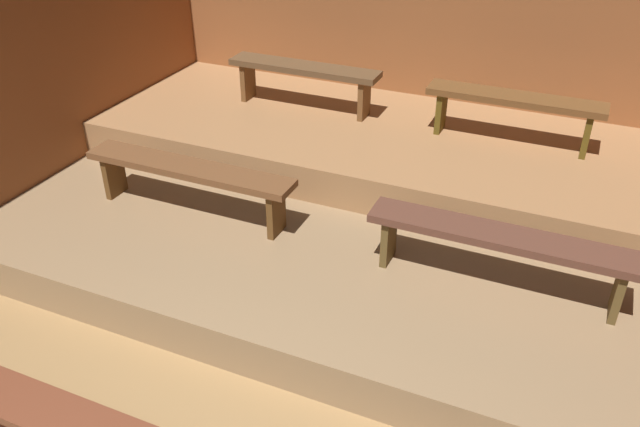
{
  "coord_description": "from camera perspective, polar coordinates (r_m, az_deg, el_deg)",
  "views": [
    {
      "loc": [
        1.48,
        -0.78,
        2.95
      ],
      "look_at": [
        -0.12,
        2.88,
        0.51
      ],
      "focal_mm": 36.31,
      "sensor_mm": 36.0,
      "label": 1
    }
  ],
  "objects": [
    {
      "name": "ground",
      "position": [
        4.74,
        -0.13,
        -7.69
      ],
      "size": [
        6.08,
        5.97,
        0.08
      ],
      "primitive_type": "cube",
      "color": "olive"
    },
    {
      "name": "wall_back",
      "position": [
        6.4,
        9.65,
        15.56
      ],
      "size": [
        6.08,
        0.06,
        2.49
      ],
      "primitive_type": "cube",
      "color": "brown",
      "rests_on": "ground"
    },
    {
      "name": "platform_lower",
      "position": [
        5.27,
        3.53,
        -0.72
      ],
      "size": [
        5.28,
        3.49,
        0.31
      ],
      "primitive_type": "cube",
      "color": "olive",
      "rests_on": "ground"
    },
    {
      "name": "platform_middle",
      "position": [
        5.8,
        6.46,
        5.8
      ],
      "size": [
        5.28,
        1.87,
        0.31
      ],
      "primitive_type": "cube",
      "color": "#966941",
      "rests_on": "platform_lower"
    },
    {
      "name": "bench_lower_left",
      "position": [
        5.02,
        -11.48,
        3.42
      ],
      "size": [
        1.71,
        0.27,
        0.41
      ],
      "color": "brown",
      "rests_on": "platform_lower"
    },
    {
      "name": "bench_lower_right",
      "position": [
        4.27,
        15.6,
        -2.52
      ],
      "size": [
        1.71,
        0.27,
        0.41
      ],
      "color": "#543124",
      "rests_on": "platform_lower"
    },
    {
      "name": "bench_middle_left",
      "position": [
        6.09,
        -1.43,
        12.22
      ],
      "size": [
        1.43,
        0.27,
        0.41
      ],
      "color": "brown",
      "rests_on": "platform_middle"
    },
    {
      "name": "bench_middle_right",
      "position": [
        5.61,
        16.75,
        9.16
      ],
      "size": [
        1.43,
        0.27,
        0.41
      ],
      "color": "brown",
      "rests_on": "platform_middle"
    }
  ]
}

